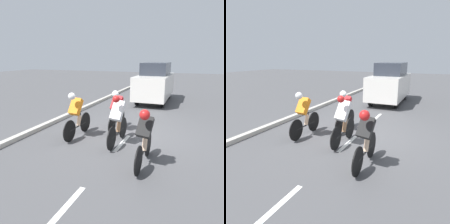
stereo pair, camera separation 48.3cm
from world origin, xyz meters
TOP-DOWN VIEW (x-y plane):
  - ground_plane at (0.00, 0.00)m, footprint 60.00×60.00m
  - lane_stripe_near at (0.00, 4.05)m, footprint 0.12×1.40m
  - lane_stripe_mid at (0.00, 0.85)m, footprint 0.12×1.40m
  - lane_stripe_far at (0.00, -2.35)m, footprint 0.12×1.40m
  - curb at (3.20, 0.85)m, footprint 0.20×25.35m
  - cyclist_black at (-0.93, 2.04)m, footprint 0.38×1.71m
  - cyclist_red at (0.55, -0.17)m, footprint 0.37×1.65m
  - cyclist_orange at (1.54, 0.88)m, footprint 0.33×1.72m
  - cyclist_white at (0.11, 0.98)m, footprint 0.38×1.71m
  - support_car at (0.26, -5.86)m, footprint 1.70×4.25m

SIDE VIEW (x-z plane):
  - ground_plane at x=0.00m, z-range 0.00..0.00m
  - lane_stripe_near at x=0.00m, z-range 0.00..0.01m
  - lane_stripe_mid at x=0.00m, z-range 0.00..0.01m
  - lane_stripe_far at x=0.00m, z-range 0.00..0.01m
  - curb at x=3.20m, z-range 0.00..0.14m
  - cyclist_black at x=-0.93m, z-range 0.04..1.51m
  - cyclist_red at x=0.55m, z-range 0.04..1.52m
  - cyclist_orange at x=1.54m, z-range 0.03..1.54m
  - cyclist_white at x=0.11m, z-range 0.03..1.56m
  - support_car at x=0.26m, z-range -0.01..2.23m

